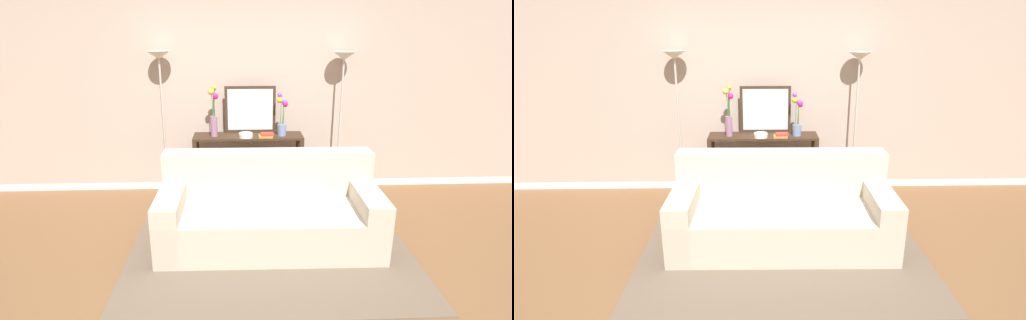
{
  "view_description": "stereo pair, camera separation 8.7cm",
  "coord_description": "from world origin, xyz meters",
  "views": [
    {
      "loc": [
        -0.12,
        -3.21,
        2.16
      ],
      "look_at": [
        0.07,
        1.09,
        0.7
      ],
      "focal_mm": 28.94,
      "sensor_mm": 36.0,
      "label": 1
    },
    {
      "loc": [
        -0.03,
        -3.21,
        2.16
      ],
      "look_at": [
        0.07,
        1.09,
        0.7
      ],
      "focal_mm": 28.94,
      "sensor_mm": 36.0,
      "label": 2
    }
  ],
  "objects": [
    {
      "name": "fruit_bowl",
      "position": [
        -0.03,
        1.6,
        0.85
      ],
      "size": [
        0.17,
        0.17,
        0.06
      ],
      "color": "silver",
      "rests_on": "console_table"
    },
    {
      "name": "area_rug",
      "position": [
        0.18,
        0.38,
        0.01
      ],
      "size": [
        2.74,
        2.14,
        0.01
      ],
      "color": "brown",
      "rests_on": "ground"
    },
    {
      "name": "ground_plane",
      "position": [
        0.0,
        0.0,
        -0.01
      ],
      "size": [
        16.0,
        16.0,
        0.02
      ],
      "primitive_type": "cube",
      "color": "brown"
    },
    {
      "name": "book_row_under_console",
      "position": [
        -0.42,
        1.7,
        0.06
      ],
      "size": [
        0.28,
        0.18,
        0.13
      ],
      "color": "slate",
      "rests_on": "ground"
    },
    {
      "name": "console_table",
      "position": [
        -0.0,
        1.7,
        0.56
      ],
      "size": [
        1.34,
        0.35,
        0.82
      ],
      "color": "#382619",
      "rests_on": "ground"
    },
    {
      "name": "couch",
      "position": [
        0.18,
        0.55,
        0.31
      ],
      "size": [
        2.17,
        0.98,
        0.88
      ],
      "color": "#BCB29E",
      "rests_on": "ground"
    },
    {
      "name": "book_stack",
      "position": [
        0.22,
        1.6,
        0.84
      ],
      "size": [
        0.18,
        0.14,
        0.05
      ],
      "color": "#B77F33",
      "rests_on": "console_table"
    },
    {
      "name": "back_wall",
      "position": [
        0.0,
        2.07,
        1.34
      ],
      "size": [
        12.0,
        0.15,
        2.68
      ],
      "color": "white",
      "rests_on": "ground"
    },
    {
      "name": "wall_mirror",
      "position": [
        0.03,
        1.84,
        1.11
      ],
      "size": [
        0.63,
        0.02,
        0.58
      ],
      "color": "#382619",
      "rests_on": "console_table"
    },
    {
      "name": "vase_short_flowers",
      "position": [
        0.42,
        1.68,
        1.03
      ],
      "size": [
        0.13,
        0.11,
        0.53
      ],
      "color": "#6B84AD",
      "rests_on": "console_table"
    },
    {
      "name": "floor_lamp_right",
      "position": [
        1.16,
        1.79,
        1.42
      ],
      "size": [
        0.28,
        0.28,
        1.81
      ],
      "color": "#B7B2A8",
      "rests_on": "ground"
    },
    {
      "name": "floor_lamp_left",
      "position": [
        -1.04,
        1.79,
        1.43
      ],
      "size": [
        0.28,
        0.28,
        1.82
      ],
      "color": "#B7B2A8",
      "rests_on": "ground"
    },
    {
      "name": "vase_tall_flowers",
      "position": [
        -0.41,
        1.68,
        1.12
      ],
      "size": [
        0.13,
        0.12,
        0.62
      ],
      "color": "gray",
      "rests_on": "console_table"
    }
  ]
}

